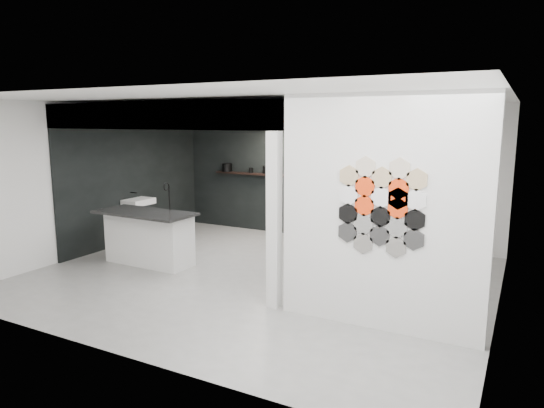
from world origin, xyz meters
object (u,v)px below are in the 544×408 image
Objects in this scene: wall_basin at (139,202)px; bottle_dark at (264,170)px; stockpot at (227,167)px; kettle at (327,174)px; kitchen_island at (149,237)px; glass_vase at (332,174)px; partition_panel at (380,214)px; utensil_cup at (251,170)px; glass_bowl at (332,175)px.

wall_basin is 3.42× the size of bottle_dark.
stockpot reaches higher than kettle.
kettle is (2.07, 3.12, 0.90)m from kitchen_island.
glass_vase is (2.58, 0.00, -0.02)m from stockpot.
bottle_dark is (-1.60, 0.00, 0.01)m from glass_vase.
kettle is at bearing 32.27° from wall_basin.
wall_basin is at bearing 161.77° from partition_panel.
glass_vase is 1.95m from utensil_cup.
partition_panel is 1.56× the size of kitchen_island.
bottle_dark is (0.98, 0.00, -0.01)m from stockpot.
utensil_cup is at bearing 0.00° from stockpot.
bottle_dark is at bearing 180.00° from glass_bowl.
partition_panel is at bearing -8.84° from kitchen_island.
stockpot is at bearing 180.00° from glass_vase.
stockpot is 1.47× the size of kettle.
glass_bowl reaches higher than wall_basin.
partition_panel reaches higher than stockpot.
kitchen_island is 11.40× the size of kettle.
glass_vase is (0.12, 0.00, 0.01)m from kettle.
stockpot is at bearing 68.70° from wall_basin.
kettle reaches higher than utensil_cup.
bottle_dark is (-1.49, 0.00, 0.02)m from kettle.
stockpot reaches higher than wall_basin.
glass_bowl is at bearing 0.00° from utensil_cup.
kettle is at bearing 180.00° from glass_bowl.
kitchen_island is at bearing -124.12° from kettle.
partition_panel is 19.07× the size of glass_vase.
kitchen_island is 3.92m from glass_vase.
wall_basin is 0.34× the size of kitchen_island.
kitchen_island is 12.19× the size of glass_vase.
kitchen_island is at bearing -82.71° from stockpot.
glass_bowl is at bearing 31.35° from wall_basin.
stockpot is 1.56× the size of glass_bowl.
utensil_cup is at bearing 86.74° from kitchen_island.
stockpot is 2.58m from glass_vase.
bottle_dark is at bearing 0.00° from utensil_cup.
stockpot is 1.57× the size of glass_vase.
kitchen_island reaches higher than glass_bowl.
partition_panel is 4.39m from glass_vase.
glass_bowl is at bearing -0.58° from kettle.
kitchen_island reaches higher than wall_basin.
glass_vase is 0.84× the size of bottle_dark.
bottle_dark reaches higher than kitchen_island.
bottle_dark is (-1.60, 0.00, 0.03)m from glass_bowl.
utensil_cup is (0.64, 0.00, -0.04)m from stockpot.
glass_bowl is 0.84× the size of bottle_dark.
wall_basin is 2.79m from bottle_dark.
partition_panel is 17.84× the size of kettle.
stockpot is (-4.66, 3.87, 0.01)m from partition_panel.
wall_basin is 4.09× the size of glass_vase.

